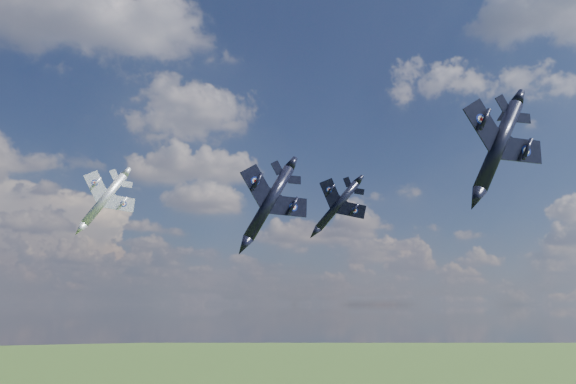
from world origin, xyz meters
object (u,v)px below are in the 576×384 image
object	(u,v)px
jet_right_navy	(498,146)
jet_left_silver	(104,199)
jet_lead_navy	(269,203)
jet_high_navy	(337,206)

from	to	relation	value
jet_right_navy	jet_left_silver	xyz separation A→B (m)	(-40.03, 43.74, -0.43)
jet_lead_navy	jet_left_silver	xyz separation A→B (m)	(-20.88, 21.47, 3.04)
jet_lead_navy	jet_left_silver	distance (m)	30.10
jet_right_navy	jet_high_navy	world-z (taller)	jet_high_navy
jet_right_navy	jet_left_silver	distance (m)	59.29
jet_lead_navy	jet_high_navy	xyz separation A→B (m)	(18.98, 21.09, 4.17)
jet_right_navy	jet_high_navy	bearing A→B (deg)	91.05
jet_left_silver	jet_lead_navy	bearing A→B (deg)	-52.72
jet_right_navy	jet_lead_navy	bearing A→B (deg)	131.51
jet_high_navy	jet_left_silver	xyz separation A→B (m)	(-39.85, 0.38, -1.14)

